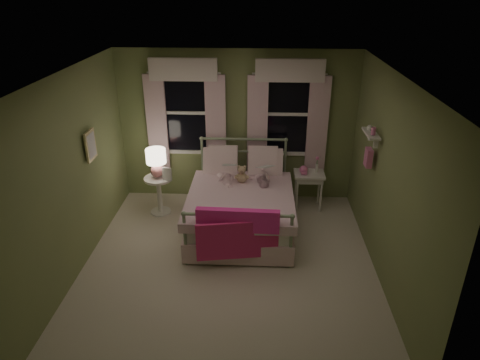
{
  "coord_description": "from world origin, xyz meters",
  "views": [
    {
      "loc": [
        0.38,
        -4.85,
        3.6
      ],
      "look_at": [
        0.12,
        0.63,
        1.0
      ],
      "focal_mm": 32.0,
      "sensor_mm": 36.0,
      "label": 1
    }
  ],
  "objects_px": {
    "child_left": "(225,161)",
    "table_lamp": "(156,160)",
    "bed": "(241,206)",
    "nightstand_left": "(159,190)",
    "teddy_bear": "(242,175)",
    "child_right": "(260,163)",
    "nightstand_right": "(309,178)"
  },
  "relations": [
    {
      "from": "child_left",
      "to": "child_right",
      "type": "xyz_separation_m",
      "value": [
        0.56,
        0.0,
        -0.02
      ]
    },
    {
      "from": "bed",
      "to": "table_lamp",
      "type": "height_order",
      "value": "bed"
    },
    {
      "from": "child_right",
      "to": "teddy_bear",
      "type": "xyz_separation_m",
      "value": [
        -0.28,
        -0.16,
        -0.15
      ]
    },
    {
      "from": "bed",
      "to": "child_left",
      "type": "xyz_separation_m",
      "value": [
        -0.28,
        0.42,
        0.57
      ]
    },
    {
      "from": "child_right",
      "to": "table_lamp",
      "type": "height_order",
      "value": "child_right"
    },
    {
      "from": "bed",
      "to": "nightstand_right",
      "type": "distance_m",
      "value": 1.33
    },
    {
      "from": "bed",
      "to": "child_left",
      "type": "height_order",
      "value": "child_left"
    },
    {
      "from": "child_right",
      "to": "teddy_bear",
      "type": "bearing_deg",
      "value": 18.99
    },
    {
      "from": "bed",
      "to": "child_right",
      "type": "height_order",
      "value": "child_right"
    },
    {
      "from": "bed",
      "to": "nightstand_left",
      "type": "distance_m",
      "value": 1.44
    },
    {
      "from": "bed",
      "to": "teddy_bear",
      "type": "bearing_deg",
      "value": 90.0
    },
    {
      "from": "child_right",
      "to": "bed",
      "type": "bearing_deg",
      "value": 45.89
    },
    {
      "from": "teddy_bear",
      "to": "table_lamp",
      "type": "distance_m",
      "value": 1.4
    },
    {
      "from": "child_right",
      "to": "nightstand_left",
      "type": "height_order",
      "value": "child_right"
    },
    {
      "from": "nightstand_left",
      "to": "teddy_bear",
      "type": "bearing_deg",
      "value": -6.47
    },
    {
      "from": "child_left",
      "to": "table_lamp",
      "type": "height_order",
      "value": "child_left"
    },
    {
      "from": "table_lamp",
      "to": "teddy_bear",
      "type": "bearing_deg",
      "value": -6.47
    },
    {
      "from": "child_left",
      "to": "nightstand_right",
      "type": "distance_m",
      "value": 1.48
    },
    {
      "from": "bed",
      "to": "child_right",
      "type": "xyz_separation_m",
      "value": [
        0.28,
        0.42,
        0.55
      ]
    },
    {
      "from": "child_left",
      "to": "table_lamp",
      "type": "distance_m",
      "value": 1.1
    },
    {
      "from": "child_left",
      "to": "teddy_bear",
      "type": "relative_size",
      "value": 2.55
    },
    {
      "from": "bed",
      "to": "table_lamp",
      "type": "xyz_separation_m",
      "value": [
        -1.38,
        0.42,
        0.57
      ]
    },
    {
      "from": "bed",
      "to": "nightstand_right",
      "type": "xyz_separation_m",
      "value": [
        1.11,
        0.72,
        0.17
      ]
    },
    {
      "from": "teddy_bear",
      "to": "bed",
      "type": "bearing_deg",
      "value": -90.0
    },
    {
      "from": "child_right",
      "to": "nightstand_right",
      "type": "xyz_separation_m",
      "value": [
        0.83,
        0.29,
        -0.39
      ]
    },
    {
      "from": "bed",
      "to": "table_lamp",
      "type": "relative_size",
      "value": 4.21
    },
    {
      "from": "teddy_bear",
      "to": "child_left",
      "type": "bearing_deg",
      "value": 150.5
    },
    {
      "from": "bed",
      "to": "nightstand_left",
      "type": "height_order",
      "value": "bed"
    },
    {
      "from": "child_right",
      "to": "nightstand_left",
      "type": "xyz_separation_m",
      "value": [
        -1.66,
        -0.0,
        -0.52
      ]
    },
    {
      "from": "child_right",
      "to": "nightstand_left",
      "type": "bearing_deg",
      "value": -10.44
    },
    {
      "from": "child_right",
      "to": "nightstand_right",
      "type": "bearing_deg",
      "value": -171.0
    },
    {
      "from": "child_right",
      "to": "child_left",
      "type": "bearing_deg",
      "value": -10.51
    }
  ]
}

